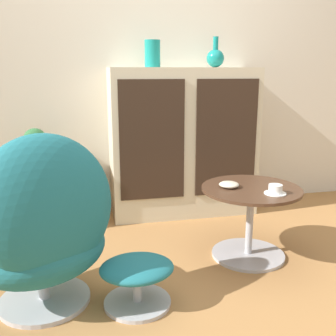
# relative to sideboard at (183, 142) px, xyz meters

# --- Properties ---
(ground_plane) EXTENTS (12.00, 12.00, 0.00)m
(ground_plane) POSITION_rel_sideboard_xyz_m (-0.25, -1.18, -0.59)
(ground_plane) COLOR #A87542
(wall_back) EXTENTS (6.40, 0.06, 2.60)m
(wall_back) POSITION_rel_sideboard_xyz_m (-0.25, 0.24, 0.71)
(wall_back) COLOR silver
(wall_back) RESTS_ON ground_plane
(sideboard) EXTENTS (1.15, 0.43, 1.17)m
(sideboard) POSITION_rel_sideboard_xyz_m (0.00, 0.00, 0.00)
(sideboard) COLOR beige
(sideboard) RESTS_ON ground_plane
(tv_console) EXTENTS (0.69, 0.48, 0.50)m
(tv_console) POSITION_rel_sideboard_xyz_m (-1.11, -0.02, -0.33)
(tv_console) COLOR brown
(tv_console) RESTS_ON ground_plane
(egg_chair) EXTENTS (0.86, 0.84, 0.90)m
(egg_chair) POSITION_rel_sideboard_xyz_m (-0.99, -1.20, -0.17)
(egg_chair) COLOR #B7B7BC
(egg_chair) RESTS_ON ground_plane
(ottoman) EXTENTS (0.37, 0.34, 0.24)m
(ottoman) POSITION_rel_sideboard_xyz_m (-0.56, -1.27, -0.42)
(ottoman) COLOR #B7B7BC
(ottoman) RESTS_ON ground_plane
(coffee_table) EXTENTS (0.61, 0.61, 0.45)m
(coffee_table) POSITION_rel_sideboard_xyz_m (0.20, -0.89, -0.31)
(coffee_table) COLOR #B7B7BC
(coffee_table) RESTS_ON ground_plane
(vase_leftmost) EXTENTS (0.12, 0.12, 0.20)m
(vase_leftmost) POSITION_rel_sideboard_xyz_m (-0.24, 0.00, 0.68)
(vase_leftmost) COLOR teal
(vase_leftmost) RESTS_ON sideboard
(vase_inner_left) EXTENTS (0.14, 0.14, 0.23)m
(vase_inner_left) POSITION_rel_sideboard_xyz_m (0.26, 0.00, 0.66)
(vase_inner_left) COLOR #147A75
(vase_inner_left) RESTS_ON sideboard
(potted_plant) EXTENTS (0.17, 0.17, 0.23)m
(potted_plant) POSITION_rel_sideboard_xyz_m (-1.13, -0.02, 0.05)
(potted_plant) COLOR #996B4C
(potted_plant) RESTS_ON tv_console
(teacup) EXTENTS (0.13, 0.13, 0.06)m
(teacup) POSITION_rel_sideboard_xyz_m (0.28, -1.04, -0.11)
(teacup) COLOR white
(teacup) RESTS_ON coffee_table
(bowl) EXTENTS (0.12, 0.12, 0.04)m
(bowl) POSITION_rel_sideboard_xyz_m (0.07, -0.86, -0.11)
(bowl) COLOR beige
(bowl) RESTS_ON coffee_table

